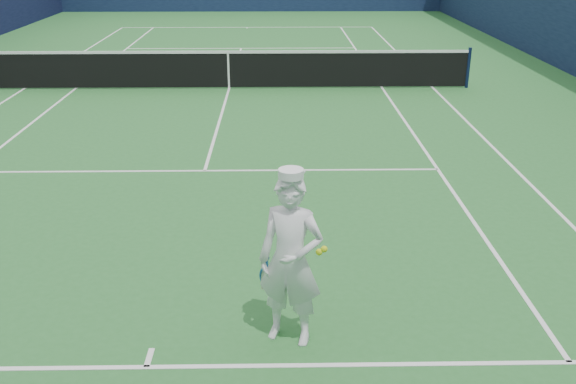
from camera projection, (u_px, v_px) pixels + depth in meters
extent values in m
plane|color=#286A2C|center=(229.00, 89.00, 17.19)|extent=(80.00, 80.00, 0.00)
cube|color=white|center=(247.00, 27.00, 28.19)|extent=(11.03, 0.06, 0.01)
cube|color=white|center=(146.00, 367.00, 6.18)|extent=(11.03, 0.06, 0.01)
cube|color=white|center=(24.00, 89.00, 17.09)|extent=(0.06, 23.83, 0.01)
cube|color=white|center=(433.00, 88.00, 17.28)|extent=(0.06, 23.83, 0.01)
cube|color=white|center=(75.00, 89.00, 17.12)|extent=(0.06, 23.77, 0.01)
cube|color=white|center=(382.00, 88.00, 17.25)|extent=(0.06, 23.77, 0.01)
cube|color=white|center=(241.00, 48.00, 23.11)|extent=(8.23, 0.06, 0.01)
cube|color=white|center=(205.00, 171.00, 11.26)|extent=(8.23, 0.06, 0.01)
cube|color=white|center=(229.00, 88.00, 17.19)|extent=(0.06, 12.80, 0.01)
cube|color=white|center=(247.00, 28.00, 28.06)|extent=(0.06, 0.30, 0.01)
cube|color=white|center=(149.00, 358.00, 6.32)|extent=(0.06, 0.30, 0.01)
cylinder|color=#141E4C|center=(468.00, 68.00, 17.09)|extent=(0.09, 0.09, 1.07)
cube|color=black|center=(228.00, 70.00, 17.00)|extent=(12.79, 0.02, 0.92)
cube|color=white|center=(228.00, 52.00, 16.82)|extent=(12.79, 0.04, 0.07)
cube|color=white|center=(229.00, 71.00, 17.01)|extent=(0.05, 0.03, 0.94)
imported|color=white|center=(291.00, 261.00, 6.30)|extent=(0.76, 0.62, 1.80)
cylinder|color=white|center=(291.00, 173.00, 5.95)|extent=(0.24, 0.24, 0.08)
cube|color=white|center=(295.00, 172.00, 6.08)|extent=(0.20, 0.15, 0.02)
cylinder|color=navy|center=(267.00, 251.00, 6.44)|extent=(0.06, 0.10, 0.22)
cube|color=#1E54A4|center=(267.00, 264.00, 6.56)|extent=(0.03, 0.03, 0.14)
torus|color=#1E54A4|center=(271.00, 278.00, 6.69)|extent=(0.31, 0.19, 0.29)
cube|color=beige|center=(271.00, 278.00, 6.69)|extent=(0.21, 0.08, 0.30)
sphere|color=yellow|center=(319.00, 252.00, 6.28)|extent=(0.07, 0.07, 0.07)
sphere|color=yellow|center=(324.00, 249.00, 6.27)|extent=(0.07, 0.07, 0.07)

